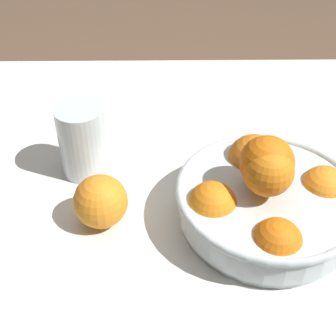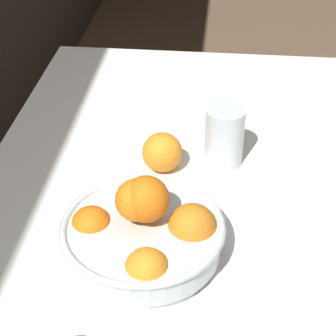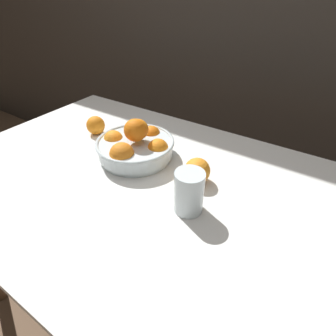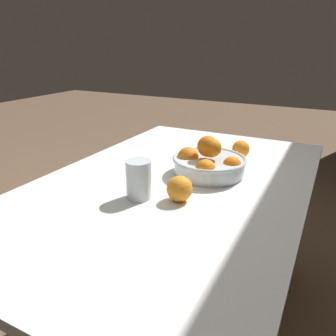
# 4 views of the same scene
# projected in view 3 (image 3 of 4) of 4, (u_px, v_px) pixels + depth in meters

# --- Properties ---
(ground_plane) EXTENTS (12.00, 12.00, 0.00)m
(ground_plane) POSITION_uv_depth(u_px,v_px,m) (154.00, 302.00, 1.26)
(ground_plane) COLOR brown
(dining_table) EXTENTS (1.40, 0.89, 0.75)m
(dining_table) POSITION_uv_depth(u_px,v_px,m) (147.00, 198.00, 0.87)
(dining_table) COLOR white
(dining_table) RESTS_ON ground_plane
(fruit_bowl) EXTENTS (0.27, 0.27, 0.15)m
(fruit_bowl) POSITION_uv_depth(u_px,v_px,m) (136.00, 146.00, 0.90)
(fruit_bowl) COLOR silver
(fruit_bowl) RESTS_ON dining_table
(juice_glass) EXTENTS (0.08, 0.08, 0.12)m
(juice_glass) POSITION_uv_depth(u_px,v_px,m) (189.00, 193.00, 0.69)
(juice_glass) COLOR #F4A314
(juice_glass) RESTS_ON dining_table
(orange_loose_near_bowl) EXTENTS (0.08, 0.08, 0.08)m
(orange_loose_near_bowl) POSITION_uv_depth(u_px,v_px,m) (197.00, 171.00, 0.80)
(orange_loose_near_bowl) COLOR orange
(orange_loose_near_bowl) RESTS_ON dining_table
(orange_loose_front) EXTENTS (0.07, 0.07, 0.07)m
(orange_loose_front) POSITION_uv_depth(u_px,v_px,m) (96.00, 125.00, 1.05)
(orange_loose_front) COLOR orange
(orange_loose_front) RESTS_ON dining_table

